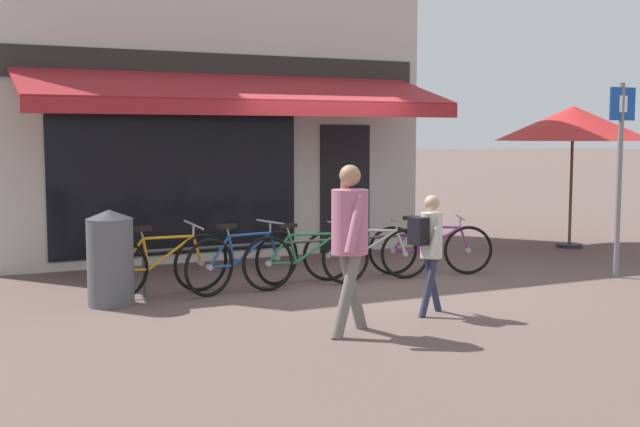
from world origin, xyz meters
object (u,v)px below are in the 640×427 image
object	(u,v)px
bicycle_orange	(161,265)
parking_sign	(620,160)
pedestrian_adult	(350,230)
litter_bin	(110,258)
cafe_parasol	(573,124)
bicycle_purple	(430,248)
bicycle_blue	(244,260)
bicycle_green	(307,258)
bicycle_silver	(366,252)
pedestrian_child	(429,239)

from	to	relation	value
bicycle_orange	parking_sign	xyz separation A→B (m)	(5.94, -1.38, 1.21)
bicycle_orange	pedestrian_adult	distance (m)	2.90
litter_bin	cafe_parasol	bearing A→B (deg)	9.79
bicycle_purple	litter_bin	xyz separation A→B (m)	(-4.41, -0.14, 0.18)
bicycle_orange	bicycle_blue	world-z (taller)	bicycle_orange
bicycle_green	cafe_parasol	bearing A→B (deg)	13.02
litter_bin	cafe_parasol	world-z (taller)	cafe_parasol
bicycle_silver	cafe_parasol	size ratio (longest dim) A/B	0.64
bicycle_blue	parking_sign	bearing A→B (deg)	-33.36
pedestrian_adult	bicycle_blue	bearing A→B (deg)	85.06
pedestrian_child	parking_sign	size ratio (longest dim) A/B	0.50
bicycle_blue	bicycle_purple	distance (m)	2.74
bicycle_green	parking_sign	world-z (taller)	parking_sign
bicycle_purple	pedestrian_child	world-z (taller)	pedestrian_child
bicycle_blue	litter_bin	bearing A→B (deg)	166.35
bicycle_purple	pedestrian_adult	size ratio (longest dim) A/B	0.97
pedestrian_adult	parking_sign	size ratio (longest dim) A/B	0.63
bicycle_blue	litter_bin	xyz separation A→B (m)	(-1.66, -0.14, 0.17)
bicycle_orange	bicycle_purple	xyz separation A→B (m)	(3.77, -0.10, -0.02)
bicycle_orange	pedestrian_adult	xyz separation A→B (m)	(1.22, -2.55, 0.63)
bicycle_blue	bicycle_orange	bearing A→B (deg)	156.44
pedestrian_adult	cafe_parasol	bearing A→B (deg)	21.38
bicycle_green	litter_bin	world-z (taller)	litter_bin
bicycle_orange	cafe_parasol	xyz separation A→B (m)	(7.46, 1.16, 1.74)
pedestrian_adult	litter_bin	world-z (taller)	pedestrian_adult
bicycle_orange	bicycle_silver	bearing A→B (deg)	-10.16
pedestrian_adult	bicycle_orange	bearing A→B (deg)	106.09
pedestrian_adult	bicycle_silver	bearing A→B (deg)	48.59
bicycle_orange	bicycle_blue	xyz separation A→B (m)	(1.03, -0.09, -0.01)
bicycle_green	cafe_parasol	distance (m)	6.05
bicycle_silver	parking_sign	world-z (taller)	parking_sign
bicycle_orange	bicycle_blue	bearing A→B (deg)	-14.15
bicycle_blue	pedestrian_adult	bearing A→B (deg)	-104.17
bicycle_purple	parking_sign	bearing A→B (deg)	-7.26
bicycle_green	pedestrian_child	size ratio (longest dim) A/B	1.37
bicycle_blue	cafe_parasol	size ratio (longest dim) A/B	0.66
bicycle_orange	bicycle_blue	size ratio (longest dim) A/B	1.04
bicycle_purple	parking_sign	world-z (taller)	parking_sign
bicycle_silver	bicycle_purple	size ratio (longest dim) A/B	1.04
litter_bin	parking_sign	world-z (taller)	parking_sign
pedestrian_child	cafe_parasol	distance (m)	6.23
bicycle_orange	bicycle_green	size ratio (longest dim) A/B	1.00
parking_sign	cafe_parasol	distance (m)	3.01
cafe_parasol	litter_bin	bearing A→B (deg)	-170.21
bicycle_purple	pedestrian_child	distance (m)	2.55
cafe_parasol	bicycle_green	bearing A→B (deg)	-166.30
bicycle_blue	bicycle_purple	bearing A→B (deg)	-18.79
bicycle_purple	parking_sign	size ratio (longest dim) A/B	0.61
litter_bin	bicycle_orange	bearing A→B (deg)	20.05
pedestrian_adult	parking_sign	world-z (taller)	parking_sign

